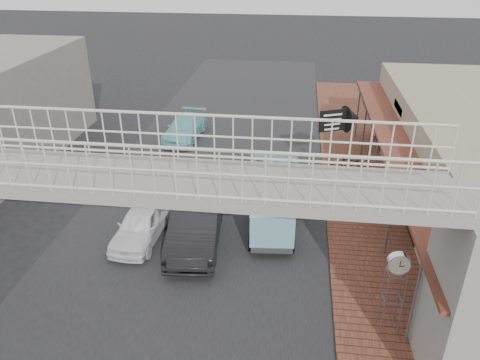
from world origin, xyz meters
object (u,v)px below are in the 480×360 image
(motorcycle_far, at_px, (349,167))
(arrow_sign, at_px, (350,120))
(angkot_far, at_px, (185,128))
(motorcycle_near, at_px, (379,195))
(street_clock, at_px, (398,267))
(white_hatchback, at_px, (141,224))
(angkot_van, at_px, (271,208))
(angkot_curb, at_px, (276,172))
(dark_sedan, at_px, (196,222))

(motorcycle_far, xyz_separation_m, arrow_sign, (-0.14, 0.28, 2.16))
(angkot_far, bearing_deg, motorcycle_far, -20.29)
(angkot_far, relative_size, motorcycle_near, 2.22)
(motorcycle_far, xyz_separation_m, street_clock, (0.36, -9.45, 1.59))
(motorcycle_far, bearing_deg, white_hatchback, 138.08)
(angkot_van, relative_size, motorcycle_far, 2.09)
(angkot_far, distance_m, arrow_sign, 9.47)
(white_hatchback, bearing_deg, arrow_sign, 41.67)
(angkot_curb, relative_size, arrow_sign, 1.50)
(angkot_far, height_order, street_clock, street_clock)
(street_clock, bearing_deg, angkot_van, 125.32)
(arrow_sign, bearing_deg, motorcycle_far, -86.64)
(dark_sedan, height_order, motorcycle_far, dark_sedan)
(angkot_curb, bearing_deg, dark_sedan, 54.17)
(angkot_van, bearing_deg, street_clock, -56.29)
(angkot_far, bearing_deg, angkot_van, -54.43)
(angkot_far, relative_size, arrow_sign, 1.24)
(motorcycle_near, xyz_separation_m, arrow_sign, (-1.17, 2.82, 2.19))
(white_hatchback, relative_size, street_clock, 1.42)
(white_hatchback, relative_size, angkot_van, 1.00)
(angkot_curb, xyz_separation_m, angkot_van, (0.05, -3.85, 0.39))
(angkot_far, xyz_separation_m, motorcycle_far, (8.58, -3.97, 0.02))
(motorcycle_near, relative_size, motorcycle_far, 1.08)
(angkot_curb, distance_m, motorcycle_far, 3.45)
(motorcycle_far, bearing_deg, angkot_curb, 119.95)
(street_clock, bearing_deg, dark_sedan, 146.35)
(white_hatchback, xyz_separation_m, arrow_sign, (7.76, 6.12, 2.16))
(white_hatchback, xyz_separation_m, angkot_far, (-0.68, 9.81, -0.02))
(angkot_curb, bearing_deg, motorcycle_far, -168.30)
(dark_sedan, relative_size, angkot_curb, 0.97)
(angkot_curb, bearing_deg, white_hatchback, 39.13)
(angkot_van, relative_size, street_clock, 1.42)
(motorcycle_near, bearing_deg, angkot_van, 141.71)
(street_clock, relative_size, arrow_sign, 0.77)
(dark_sedan, height_order, angkot_curb, dark_sedan)
(angkot_far, bearing_deg, white_hatchback, -81.49)
(angkot_far, bearing_deg, motorcycle_near, -29.57)
(angkot_van, distance_m, arrow_sign, 6.29)
(angkot_far, height_order, angkot_van, angkot_van)
(angkot_far, xyz_separation_m, angkot_van, (5.36, -8.90, 0.49))
(arrow_sign, bearing_deg, angkot_van, -143.40)
(motorcycle_far, bearing_deg, angkot_far, 76.78)
(motorcycle_near, relative_size, street_clock, 0.73)
(dark_sedan, bearing_deg, angkot_van, 12.16)
(dark_sedan, distance_m, street_clock, 7.38)
(angkot_van, height_order, street_clock, street_clock)
(angkot_far, xyz_separation_m, motorcycle_near, (9.62, -6.51, -0.01))
(dark_sedan, xyz_separation_m, motorcycle_near, (6.92, 3.22, -0.21))
(dark_sedan, distance_m, angkot_curb, 5.36)
(angkot_far, xyz_separation_m, arrow_sign, (8.44, -3.68, 2.18))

